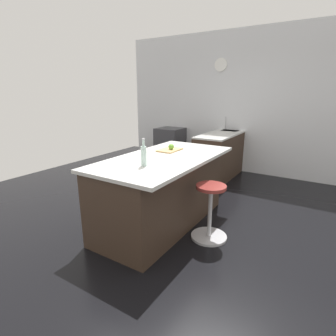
# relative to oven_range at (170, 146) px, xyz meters

# --- Properties ---
(ground_plane) EXTENTS (7.67, 7.67, 0.00)m
(ground_plane) POSITION_rel_oven_range_xyz_m (2.60, 1.68, -0.44)
(ground_plane) COLOR black
(interior_partition_left) EXTENTS (0.15, 5.80, 2.99)m
(interior_partition_left) POSITION_rel_oven_range_xyz_m (-0.35, 1.68, 1.05)
(interior_partition_left) COLOR silver
(interior_partition_left) RESTS_ON ground_plane
(sink_cabinet) EXTENTS (2.18, 0.60, 1.20)m
(sink_cabinet) POSITION_rel_oven_range_xyz_m (-0.00, 1.44, 0.02)
(sink_cabinet) COLOR #38281E
(sink_cabinet) RESTS_ON ground_plane
(oven_range) EXTENTS (0.60, 0.61, 0.89)m
(oven_range) POSITION_rel_oven_range_xyz_m (0.00, 0.00, 0.00)
(oven_range) COLOR #38383D
(oven_range) RESTS_ON ground_plane
(kitchen_island) EXTENTS (2.05, 1.06, 0.94)m
(kitchen_island) POSITION_rel_oven_range_xyz_m (2.75, 1.56, 0.03)
(kitchen_island) COLOR #38281E
(kitchen_island) RESTS_ON ground_plane
(stool_by_window) EXTENTS (0.44, 0.44, 0.69)m
(stool_by_window) POSITION_rel_oven_range_xyz_m (2.77, 2.27, -0.12)
(stool_by_window) COLOR #B7B7BC
(stool_by_window) RESTS_ON ground_plane
(cutting_board) EXTENTS (0.36, 0.24, 0.02)m
(cutting_board) POSITION_rel_oven_range_xyz_m (2.40, 1.47, 0.51)
(cutting_board) COLOR tan
(cutting_board) RESTS_ON kitchen_island
(apple_green) EXTENTS (0.08, 0.08, 0.08)m
(apple_green) POSITION_rel_oven_range_xyz_m (2.41, 1.49, 0.56)
(apple_green) COLOR #609E2D
(apple_green) RESTS_ON cutting_board
(water_bottle) EXTENTS (0.06, 0.06, 0.31)m
(water_bottle) POSITION_rel_oven_range_xyz_m (3.23, 1.64, 0.62)
(water_bottle) COLOR silver
(water_bottle) RESTS_ON kitchen_island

